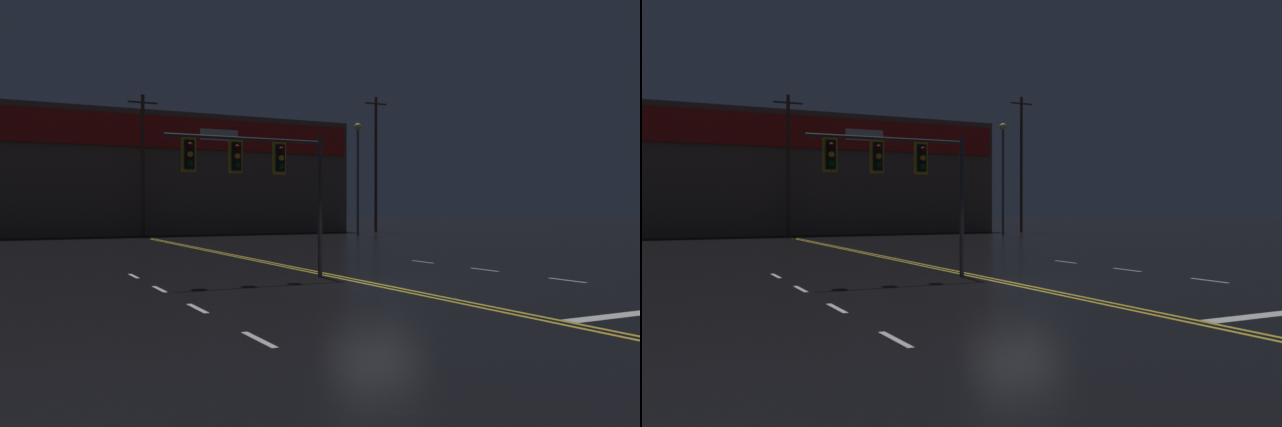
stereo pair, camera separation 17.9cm
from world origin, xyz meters
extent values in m
plane|color=black|center=(0.00, 0.00, 0.00)|extent=(200.00, 200.00, 0.00)
cube|color=gold|center=(-0.15, 0.00, 0.00)|extent=(0.12, 60.00, 0.01)
cube|color=gold|center=(0.15, 0.00, 0.00)|extent=(0.12, 60.00, 0.01)
cube|color=silver|center=(-5.70, -5.40, 0.00)|extent=(0.12, 1.40, 0.01)
cube|color=silver|center=(-5.70, -1.80, 0.00)|extent=(0.12, 1.40, 0.01)
cube|color=silver|center=(-5.70, 1.80, 0.00)|extent=(0.12, 1.40, 0.01)
cube|color=silver|center=(-5.70, 5.40, 0.00)|extent=(0.12, 1.40, 0.01)
cube|color=silver|center=(5.70, -1.80, 0.00)|extent=(0.12, 1.40, 0.01)
cube|color=silver|center=(5.70, 1.80, 0.00)|extent=(0.12, 1.40, 0.01)
cube|color=silver|center=(5.70, 5.40, 0.00)|extent=(0.12, 1.40, 0.01)
cylinder|color=#38383D|center=(-0.48, 2.49, 2.25)|extent=(0.14, 0.14, 4.50)
cylinder|color=#38383D|center=(-2.95, 2.49, 4.25)|extent=(4.93, 0.10, 0.10)
cube|color=black|center=(-1.89, 2.49, 3.71)|extent=(0.28, 0.24, 0.84)
cube|color=gold|center=(-1.89, 2.49, 3.71)|extent=(0.42, 0.08, 0.99)
sphere|color=#500705|center=(-1.89, 2.33, 3.96)|extent=(0.17, 0.17, 0.17)
sphere|color=orange|center=(-1.89, 2.33, 3.71)|extent=(0.17, 0.17, 0.17)
sphere|color=#084513|center=(-1.89, 2.33, 3.46)|extent=(0.17, 0.17, 0.17)
cube|color=black|center=(-3.30, 2.49, 3.71)|extent=(0.28, 0.24, 0.84)
cube|color=gold|center=(-3.30, 2.49, 3.71)|extent=(0.42, 0.08, 0.99)
sphere|color=#500705|center=(-3.30, 2.33, 3.96)|extent=(0.17, 0.17, 0.17)
sphere|color=orange|center=(-3.30, 2.33, 3.71)|extent=(0.17, 0.17, 0.17)
sphere|color=#084513|center=(-3.30, 2.33, 3.46)|extent=(0.17, 0.17, 0.17)
cube|color=black|center=(-4.71, 2.49, 3.71)|extent=(0.28, 0.24, 0.84)
cube|color=gold|center=(-4.71, 2.49, 3.71)|extent=(0.42, 0.08, 0.99)
sphere|color=#500705|center=(-4.71, 2.33, 3.96)|extent=(0.17, 0.17, 0.17)
sphere|color=orange|center=(-4.71, 2.33, 3.71)|extent=(0.17, 0.17, 0.17)
sphere|color=#084513|center=(-4.71, 2.33, 3.46)|extent=(0.17, 0.17, 0.17)
cylinder|color=#59595E|center=(15.66, 27.23, 4.21)|extent=(0.20, 0.20, 8.41)
sphere|color=#F9D17A|center=(15.66, 27.23, 8.58)|extent=(0.56, 0.56, 0.56)
cube|color=brown|center=(0.00, 39.30, 4.94)|extent=(37.35, 10.00, 9.88)
cube|color=red|center=(0.00, 34.20, 8.15)|extent=(36.61, 0.20, 2.47)
cube|color=white|center=(6.54, 34.15, 8.15)|extent=(3.20, 0.16, 0.90)
cylinder|color=#4C3828|center=(0.16, 32.91, 5.37)|extent=(0.26, 0.26, 10.74)
cube|color=#4C3828|center=(0.16, 32.91, 10.14)|extent=(2.20, 0.12, 0.12)
cylinder|color=#4C3828|center=(20.94, 32.91, 6.12)|extent=(0.26, 0.26, 12.24)
cube|color=#4C3828|center=(20.94, 32.91, 11.64)|extent=(2.20, 0.12, 0.12)
camera|label=1|loc=(-9.54, -15.05, 2.20)|focal=35.00mm
camera|label=2|loc=(-9.38, -15.13, 2.20)|focal=35.00mm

